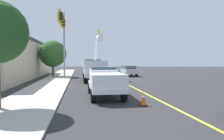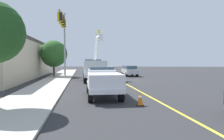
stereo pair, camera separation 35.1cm
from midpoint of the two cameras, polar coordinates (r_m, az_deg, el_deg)
ground at (r=27.08m, az=2.35°, el=-2.78°), size 120.00×120.00×0.00m
sidewalk_far_side at (r=26.82m, az=-14.70°, el=-2.79°), size 59.50×15.57×0.12m
lane_centre_stripe at (r=27.08m, az=2.35°, el=-2.78°), size 49.01×10.19×0.01m
utility_bucket_truck at (r=26.51m, az=-4.48°, el=0.55°), size 8.53×4.10×6.46m
service_pickup_truck at (r=14.75m, az=-1.73°, el=-2.94°), size 5.91×3.18×2.06m
passing_minivan at (r=34.64m, az=5.02°, el=-0.00°), size 5.08×2.82×1.69m
traffic_cone_leading at (r=12.17m, az=8.39°, el=-7.60°), size 0.40×0.40×0.80m
traffic_cone_mid_front at (r=21.77m, az=1.31°, el=-3.20°), size 0.40×0.40×0.69m
traffic_cone_mid_rear at (r=30.83m, az=-1.43°, el=-1.42°), size 0.40×0.40×0.77m
traffic_signal_mast at (r=27.44m, az=-12.55°, el=10.18°), size 6.59×1.57×8.87m
commercial_building_backdrop at (r=33.39m, az=-27.66°, el=2.74°), size 27.13×14.76×5.58m
street_tree_right at (r=33.94m, az=-15.07°, el=4.24°), size 4.10×4.10×5.62m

